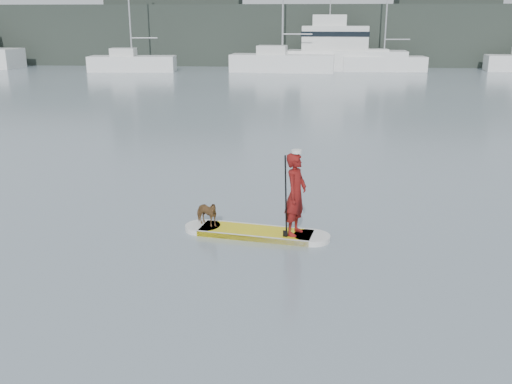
# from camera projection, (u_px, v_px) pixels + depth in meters

# --- Properties ---
(ground) EXTENTS (140.00, 140.00, 0.00)m
(ground) POSITION_uv_depth(u_px,v_px,m) (79.00, 307.00, 9.48)
(ground) COLOR slate
(ground) RESTS_ON ground
(paddleboard) EXTENTS (3.26, 1.24, 0.12)m
(paddleboard) POSITION_uv_depth(u_px,v_px,m) (256.00, 233.00, 12.63)
(paddleboard) COLOR yellow
(paddleboard) RESTS_ON ground
(paddler) EXTENTS (0.64, 0.77, 1.80)m
(paddler) POSITION_uv_depth(u_px,v_px,m) (296.00, 194.00, 12.14)
(paddler) COLOR maroon
(paddler) RESTS_ON paddleboard
(white_cap) EXTENTS (0.22, 0.22, 0.07)m
(white_cap) POSITION_uv_depth(u_px,v_px,m) (297.00, 152.00, 11.87)
(white_cap) COLOR silver
(white_cap) RESTS_ON paddler
(dog) EXTENTS (0.75, 0.65, 0.59)m
(dog) POSITION_uv_depth(u_px,v_px,m) (206.00, 213.00, 12.81)
(dog) COLOR brown
(dog) RESTS_ON paddleboard
(paddle) EXTENTS (0.10, 0.30, 2.00)m
(paddle) POSITION_uv_depth(u_px,v_px,m) (286.00, 207.00, 12.03)
(paddle) COLOR black
(paddle) RESTS_ON ground
(sailboat_c) EXTENTS (7.92, 3.22, 11.09)m
(sailboat_c) POSITION_uv_depth(u_px,v_px,m) (132.00, 62.00, 51.91)
(sailboat_c) COLOR white
(sailboat_c) RESTS_ON ground
(sailboat_d) EXTENTS (9.49, 3.60, 13.69)m
(sailboat_d) POSITION_uv_depth(u_px,v_px,m) (281.00, 61.00, 51.53)
(sailboat_d) COLOR white
(sailboat_d) RESTS_ON ground
(sailboat_e) EXTENTS (7.66, 2.79, 10.95)m
(sailboat_e) POSITION_uv_depth(u_px,v_px,m) (383.00, 62.00, 52.35)
(sailboat_e) COLOR white
(sailboat_e) RESTS_ON ground
(motor_yacht_a) EXTENTS (11.17, 4.09, 6.58)m
(motor_yacht_a) POSITION_uv_depth(u_px,v_px,m) (341.00, 50.00, 53.03)
(motor_yacht_a) COLOR white
(motor_yacht_a) RESTS_ON ground
(shore_mass) EXTENTS (90.00, 6.00, 6.00)m
(shore_mass) POSITION_uv_depth(u_px,v_px,m) (269.00, 35.00, 59.15)
(shore_mass) COLOR black
(shore_mass) RESTS_ON ground
(shore_building_west) EXTENTS (14.00, 4.00, 9.00)m
(shore_building_west) POSITION_uv_depth(u_px,v_px,m) (175.00, 20.00, 60.44)
(shore_building_west) COLOR black
(shore_building_west) RESTS_ON ground
(shore_building_east) EXTENTS (10.00, 4.00, 8.00)m
(shore_building_east) POSITION_uv_depth(u_px,v_px,m) (444.00, 25.00, 58.43)
(shore_building_east) COLOR black
(shore_building_east) RESTS_ON ground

